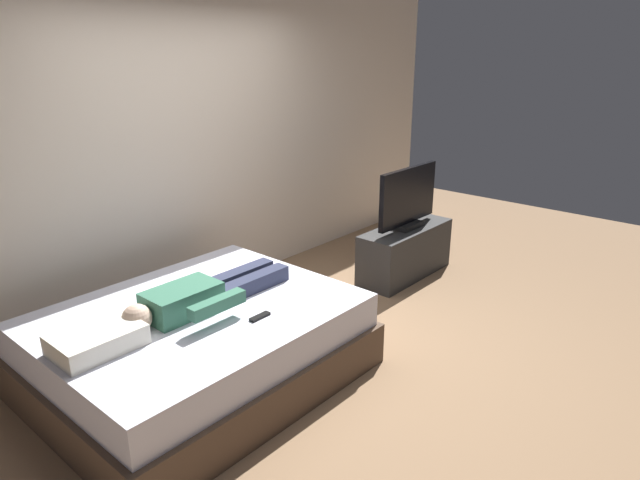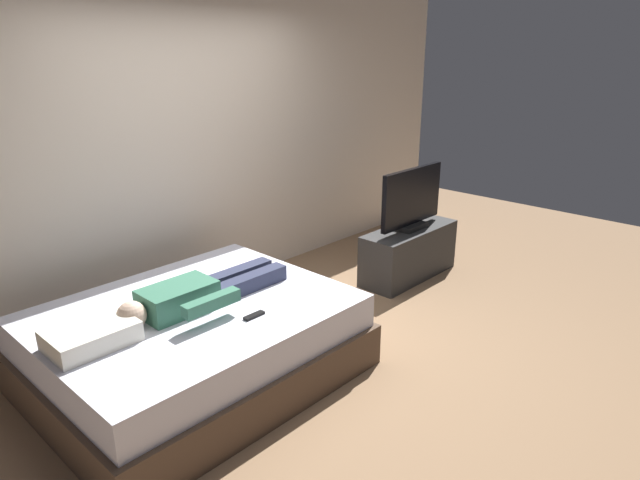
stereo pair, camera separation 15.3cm
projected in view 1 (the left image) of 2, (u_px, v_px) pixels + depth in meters
The scene contains 8 objects.
ground_plane at pixel (322, 352), 4.21m from camera, with size 10.00×10.00×0.00m, color #8C6B4C.
back_wall at pixel (216, 137), 5.04m from camera, with size 6.40×0.10×2.80m, color beige.
bed at pixel (200, 345), 3.79m from camera, with size 2.02×1.62×0.54m.
pillow at pixel (97, 340), 3.19m from camera, with size 0.48×0.34×0.12m, color silver.
person at pixel (200, 296), 3.69m from camera, with size 1.26×0.46×0.18m.
remote at pixel (260, 317), 3.57m from camera, with size 0.15×0.04×0.02m, color black.
tv_stand at pixel (405, 251), 5.54m from camera, with size 1.10×0.40×0.50m, color #2D2D2D.
tv at pixel (408, 199), 5.36m from camera, with size 0.88×0.20×0.59m.
Camera 1 is at (-2.80, -2.42, 2.19)m, focal length 31.52 mm.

